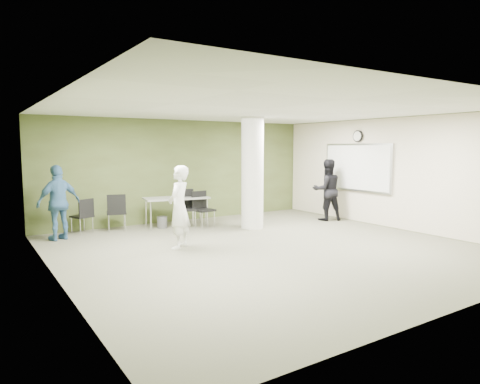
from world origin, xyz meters
TOP-DOWN VIEW (x-y plane):
  - floor at (0.00, 0.00)m, footprint 8.00×8.00m
  - ceiling at (0.00, 0.00)m, footprint 8.00×8.00m
  - wall_back at (0.00, 4.00)m, footprint 8.00×2.80m
  - wall_left at (-4.00, 0.00)m, footprint 0.02×8.00m
  - wall_right_cream at (4.00, 0.00)m, footprint 0.02×8.00m
  - column at (1.00, 2.00)m, footprint 0.56×0.56m
  - whiteboard at (3.92, 1.20)m, footprint 0.05×2.30m
  - wall_clock at (3.92, 1.20)m, footprint 0.06×0.32m
  - folding_table at (-0.56, 3.16)m, footprint 1.72×0.96m
  - wastebasket at (-0.94, 3.23)m, footprint 0.26×0.26m
  - chair_back_left at (-2.78, 3.58)m, footprint 0.54×0.54m
  - chair_back_right at (-2.04, 3.43)m, footprint 0.56×0.56m
  - chair_table_left at (-0.38, 3.03)m, footprint 0.60×0.60m
  - chair_table_right at (-0.03, 2.79)m, footprint 0.51×0.51m
  - woman_white at (-1.51, 0.97)m, footprint 0.73×0.71m
  - man_black at (3.40, 1.79)m, footprint 1.01×0.90m
  - man_blue at (-3.40, 3.15)m, footprint 1.06×0.70m

SIDE VIEW (x-z plane):
  - floor at x=0.00m, z-range 0.00..0.00m
  - wastebasket at x=-0.94m, z-range 0.00..0.30m
  - chair_back_left at x=-2.78m, z-range 0.07..0.90m
  - chair_back_right at x=-2.04m, z-range 0.08..0.99m
  - chair_table_right at x=-0.03m, z-range 0.08..1.01m
  - chair_table_left at x=-0.38m, z-range 0.08..1.06m
  - folding_table at x=-0.56m, z-range 0.21..1.23m
  - man_blue at x=-3.40m, z-range 0.00..1.67m
  - woman_white at x=-1.51m, z-range 0.00..1.69m
  - man_black at x=3.40m, z-range 0.00..1.72m
  - wall_back at x=0.00m, z-range 1.39..1.41m
  - wall_left at x=-4.00m, z-range 0.00..2.80m
  - wall_right_cream at x=4.00m, z-range 0.00..2.80m
  - column at x=1.00m, z-range 0.00..2.80m
  - whiteboard at x=3.92m, z-range 0.85..2.15m
  - wall_clock at x=3.92m, z-range 2.19..2.51m
  - ceiling at x=0.00m, z-range 2.80..2.80m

